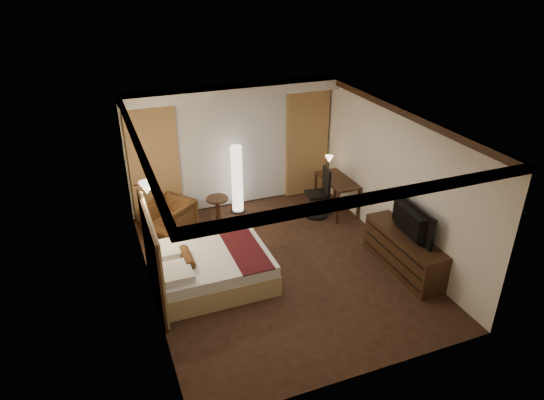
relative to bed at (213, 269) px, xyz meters
name	(u,v)px	position (x,y,z in m)	size (l,w,h in m)	color
floor	(280,266)	(1.24, 0.06, -0.28)	(4.50, 5.50, 0.01)	black
ceiling	(281,122)	(1.24, 0.06, 2.42)	(4.50, 5.50, 0.01)	white
back_wall	(232,146)	(1.24, 2.81, 1.07)	(4.50, 0.02, 2.70)	white
left_wall	(145,223)	(-1.01, 0.06, 1.07)	(0.02, 5.50, 2.70)	white
right_wall	(394,179)	(3.49, 0.06, 1.07)	(0.02, 5.50, 2.70)	white
crown_molding	(281,126)	(1.24, 0.06, 2.36)	(4.50, 5.50, 0.12)	black
soffit	(234,91)	(1.24, 2.56, 2.32)	(4.50, 0.50, 0.20)	white
curtain_sheer	(234,152)	(1.24, 2.73, 0.97)	(2.48, 0.04, 2.45)	silver
curtain_left_drape	(154,164)	(-0.46, 2.67, 0.97)	(1.00, 0.14, 2.45)	#A8784D
curtain_right_drape	(307,143)	(2.94, 2.67, 0.97)	(1.00, 0.14, 2.45)	#A8784D
wall_sconce	(147,188)	(-0.85, 0.74, 1.34)	(0.24, 0.24, 0.24)	white
bed	(213,269)	(0.00, 0.00, 0.00)	(1.90, 1.48, 0.55)	white
headboard	(153,257)	(-0.96, 0.00, 0.47)	(0.12, 1.78, 1.50)	tan
armchair	(170,217)	(-0.36, 1.89, 0.13)	(0.79, 0.74, 0.81)	#452514
side_table	(218,209)	(0.67, 2.14, -0.02)	(0.47, 0.47, 0.51)	black
floor_lamp	(237,179)	(1.18, 2.35, 0.49)	(0.32, 0.32, 1.53)	white
desk	(336,195)	(3.19, 1.61, 0.10)	(0.55, 1.14, 0.75)	black
desk_lamp	(329,165)	(3.19, 2.03, 0.64)	(0.18, 0.18, 0.34)	#FFD899
office_chair	(317,193)	(2.69, 1.56, 0.26)	(0.52, 0.52, 1.08)	black
dresser	(404,252)	(3.24, -0.80, 0.07)	(0.50, 1.80, 0.70)	black
television	(407,218)	(3.21, -0.80, 0.76)	(1.18, 0.68, 0.15)	black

